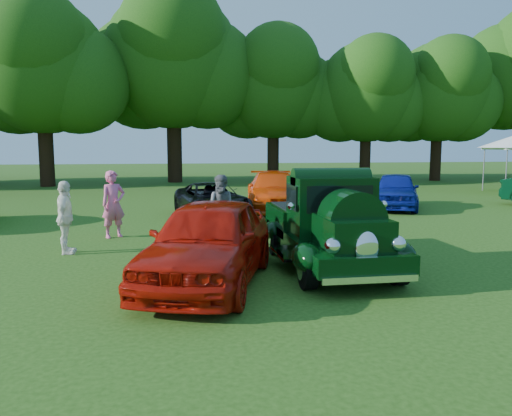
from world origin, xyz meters
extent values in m
plane|color=#234A11|center=(0.00, 0.00, 0.00)|extent=(120.00, 120.00, 0.00)
cylinder|color=black|center=(-0.67, -0.84, 0.36)|extent=(0.22, 0.73, 0.73)
cylinder|color=black|center=(0.97, -0.84, 0.36)|extent=(0.22, 0.73, 0.73)
cylinder|color=black|center=(-0.67, 1.96, 0.36)|extent=(0.22, 0.73, 0.73)
cylinder|color=black|center=(0.97, 1.96, 0.36)|extent=(0.22, 0.73, 0.73)
cube|color=black|center=(0.15, 0.63, 0.51)|extent=(1.69, 4.42, 0.33)
cube|color=black|center=(0.15, -0.70, 0.90)|extent=(1.08, 1.42, 0.61)
cube|color=black|center=(0.15, 0.50, 1.24)|extent=(1.53, 1.13, 1.18)
cube|color=black|center=(0.15, -0.04, 1.44)|extent=(1.28, 0.06, 0.51)
cube|color=black|center=(0.15, 1.98, 0.79)|extent=(1.69, 2.01, 0.57)
cube|color=black|center=(0.15, 1.98, 1.06)|extent=(1.45, 1.77, 0.05)
ellipsoid|color=black|center=(-0.70, -0.84, 0.55)|extent=(0.49, 0.84, 0.49)
ellipsoid|color=black|center=(0.99, -0.84, 0.55)|extent=(0.49, 0.84, 0.49)
ellipsoid|color=black|center=(-0.72, 1.96, 0.54)|extent=(0.37, 0.71, 0.41)
ellipsoid|color=black|center=(1.02, 1.96, 0.54)|extent=(0.37, 0.71, 0.41)
ellipsoid|color=white|center=(0.15, -1.43, 0.79)|extent=(0.40, 0.12, 0.59)
sphere|color=white|center=(-0.40, -1.37, 0.85)|extent=(0.28, 0.28, 0.28)
sphere|color=white|center=(0.70, -1.37, 0.85)|extent=(0.28, 0.28, 0.28)
cube|color=white|center=(0.15, -1.58, 0.33)|extent=(1.59, 0.11, 0.11)
cube|color=white|center=(0.15, 2.99, 0.39)|extent=(1.59, 0.11, 0.11)
imported|color=#A81207|center=(-2.30, -0.21, 0.76)|extent=(3.07, 4.78, 1.51)
imported|color=black|center=(-1.64, 7.95, 0.59)|extent=(2.66, 4.53, 1.18)
imported|color=#EC4708|center=(0.86, 9.70, 0.71)|extent=(2.61, 5.11, 1.42)
imported|color=navy|center=(5.59, 9.27, 0.70)|extent=(3.27, 4.43, 1.40)
imported|color=pink|center=(-4.49, 4.68, 0.89)|extent=(0.78, 0.70, 1.78)
imported|color=slate|center=(-1.67, 3.76, 0.85)|extent=(0.94, 0.79, 1.70)
imported|color=white|center=(-5.32, 2.75, 0.83)|extent=(0.47, 0.99, 1.65)
cylinder|color=slate|center=(13.25, 13.37, 1.12)|extent=(0.06, 0.06, 2.23)
cylinder|color=slate|center=(13.69, 15.85, 1.12)|extent=(0.06, 0.06, 2.23)
cylinder|color=black|center=(-10.40, 22.61, 2.14)|extent=(0.86, 0.86, 4.29)
sphere|color=#13420E|center=(-10.40, 22.61, 7.03)|extent=(7.84, 7.84, 7.84)
cylinder|color=black|center=(-2.85, 24.95, 2.42)|extent=(0.97, 0.97, 4.85)
sphere|color=#13420E|center=(-2.85, 24.95, 7.95)|extent=(8.86, 8.86, 8.86)
cylinder|color=black|center=(3.93, 25.39, 2.00)|extent=(0.80, 0.80, 4.00)
sphere|color=#13420E|center=(3.93, 25.39, 6.56)|extent=(7.31, 7.31, 7.31)
cylinder|color=black|center=(9.97, 23.61, 1.83)|extent=(0.73, 0.73, 3.67)
sphere|color=#13420E|center=(9.97, 23.61, 6.01)|extent=(6.70, 6.70, 6.70)
cylinder|color=black|center=(15.10, 23.51, 1.85)|extent=(0.74, 0.74, 3.70)
sphere|color=#13420E|center=(15.10, 23.51, 6.06)|extent=(6.76, 6.76, 6.76)
camera|label=1|loc=(-2.87, -8.88, 2.44)|focal=35.00mm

